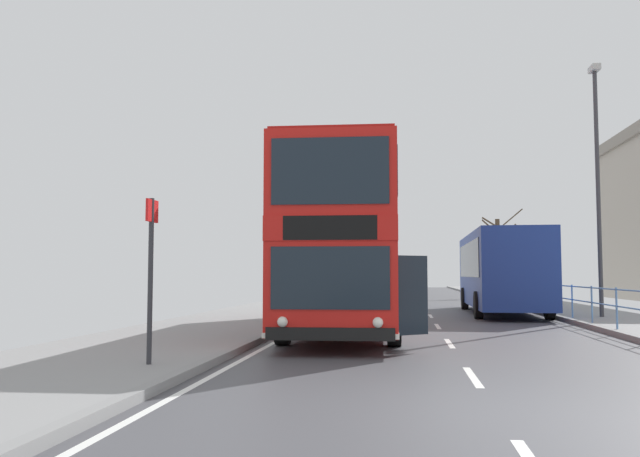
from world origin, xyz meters
TOP-DOWN VIEW (x-y plane):
  - ground at (-0.72, -0.00)m, footprint 15.80×140.00m
  - double_decker_bus_main at (-2.53, 9.80)m, footprint 3.48×10.92m
  - background_bus_far_lane at (2.86, 18.94)m, footprint 2.81×10.14m
  - pedestrian_railing_far_kerb at (4.45, 17.79)m, footprint 0.05×33.08m
  - bus_stop_sign_near at (-5.02, 2.34)m, footprint 0.08×0.44m
  - street_lamp_far_side at (5.55, 15.14)m, footprint 0.28×0.60m
  - bare_tree_far_00 at (5.36, 36.96)m, footprint 2.83×3.64m

SIDE VIEW (x-z plane):
  - ground at x=-0.72m, z-range -0.06..0.14m
  - pedestrian_railing_far_kerb at x=4.45m, z-range 0.33..1.41m
  - background_bus_far_lane at x=2.86m, z-range 0.15..3.28m
  - bus_stop_sign_near at x=-5.02m, z-range 0.44..3.08m
  - double_decker_bus_main at x=-2.53m, z-range 0.10..4.52m
  - bare_tree_far_00 at x=5.36m, z-range 0.18..5.99m
  - street_lamp_far_side at x=5.55m, z-range 0.76..9.29m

